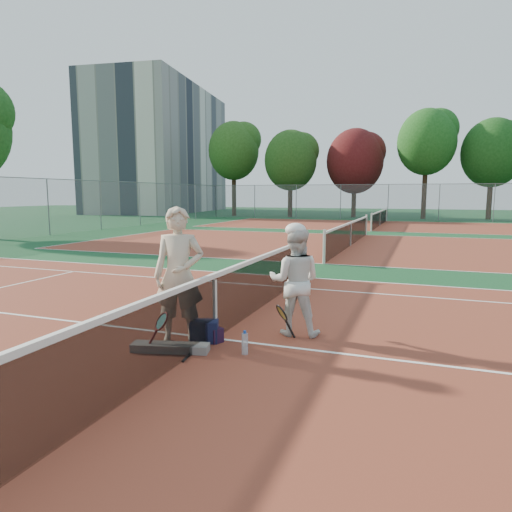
# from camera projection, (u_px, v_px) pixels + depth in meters

# --- Properties ---
(ground) EXTENTS (130.00, 130.00, 0.00)m
(ground) POSITION_uv_depth(u_px,v_px,m) (215.00, 339.00, 6.98)
(ground) COLOR #113E20
(ground) RESTS_ON ground
(court_main) EXTENTS (23.77, 10.97, 0.01)m
(court_main) POSITION_uv_depth(u_px,v_px,m) (215.00, 339.00, 6.98)
(court_main) COLOR maroon
(court_main) RESTS_ON ground
(court_far_a) EXTENTS (23.77, 10.97, 0.01)m
(court_far_a) POSITION_uv_depth(u_px,v_px,m) (350.00, 246.00, 19.53)
(court_far_a) COLOR maroon
(court_far_a) RESTS_ON ground
(court_far_b) EXTENTS (23.77, 10.97, 0.01)m
(court_far_b) POSITION_uv_depth(u_px,v_px,m) (380.00, 225.00, 32.08)
(court_far_b) COLOR maroon
(court_far_b) RESTS_ON ground
(net_main) EXTENTS (0.10, 10.98, 1.02)m
(net_main) POSITION_uv_depth(u_px,v_px,m) (215.00, 306.00, 6.91)
(net_main) COLOR black
(net_main) RESTS_ON ground
(net_far_a) EXTENTS (0.10, 10.98, 1.02)m
(net_far_a) POSITION_uv_depth(u_px,v_px,m) (351.00, 234.00, 19.46)
(net_far_a) COLOR black
(net_far_a) RESTS_ON ground
(net_far_b) EXTENTS (0.10, 10.98, 1.02)m
(net_far_b) POSITION_uv_depth(u_px,v_px,m) (380.00, 218.00, 32.01)
(net_far_b) COLOR black
(net_far_b) RESTS_ON ground
(fence_back) EXTENTS (32.00, 0.06, 3.00)m
(fence_back) POSITION_uv_depth(u_px,v_px,m) (388.00, 202.00, 38.38)
(fence_back) COLOR slate
(fence_back) RESTS_ON ground
(apartment_block) EXTENTS (12.96, 23.18, 15.00)m
(apartment_block) POSITION_uv_depth(u_px,v_px,m) (162.00, 151.00, 56.46)
(apartment_block) COLOR beige
(apartment_block) RESTS_ON ground
(player_a) EXTENTS (0.86, 0.71, 2.02)m
(player_a) POSITION_uv_depth(u_px,v_px,m) (179.00, 276.00, 6.69)
(player_a) COLOR beige
(player_a) RESTS_ON ground
(player_b) EXTENTS (0.91, 0.76, 1.70)m
(player_b) POSITION_uv_depth(u_px,v_px,m) (295.00, 281.00, 7.10)
(player_b) COLOR silver
(player_b) RESTS_ON ground
(racket_red) EXTENTS (0.42, 0.44, 0.52)m
(racket_red) POSITION_uv_depth(u_px,v_px,m) (162.00, 331.00, 6.50)
(racket_red) COLOR maroon
(racket_red) RESTS_ON ground
(racket_black_held) EXTENTS (0.41, 0.41, 0.54)m
(racket_black_held) POSITION_uv_depth(u_px,v_px,m) (282.00, 323.00, 6.89)
(racket_black_held) COLOR black
(racket_black_held) RESTS_ON ground
(racket_spare) EXTENTS (0.38, 0.64, 0.03)m
(racket_spare) POSITION_uv_depth(u_px,v_px,m) (193.00, 350.00, 6.44)
(racket_spare) COLOR black
(racket_spare) RESTS_ON ground
(sports_bag_navy) EXTENTS (0.48, 0.40, 0.32)m
(sports_bag_navy) POSITION_uv_depth(u_px,v_px,m) (204.00, 331.00, 6.82)
(sports_bag_navy) COLOR #101432
(sports_bag_navy) RESTS_ON ground
(sports_bag_purple) EXTENTS (0.33, 0.29, 0.22)m
(sports_bag_purple) POSITION_uv_depth(u_px,v_px,m) (213.00, 334.00, 6.83)
(sports_bag_purple) COLOR black
(sports_bag_purple) RESTS_ON ground
(net_cover_canvas) EXTENTS (1.12, 0.51, 0.11)m
(net_cover_canvas) POSITION_uv_depth(u_px,v_px,m) (170.00, 348.00, 6.41)
(net_cover_canvas) COLOR slate
(net_cover_canvas) RESTS_ON ground
(water_bottle) EXTENTS (0.09, 0.09, 0.30)m
(water_bottle) POSITION_uv_depth(u_px,v_px,m) (245.00, 344.00, 6.28)
(water_bottle) COLOR #C9E9FF
(water_bottle) RESTS_ON ground
(tree_back_0) EXTENTS (5.05, 5.05, 9.37)m
(tree_back_0) POSITION_uv_depth(u_px,v_px,m) (234.00, 151.00, 45.61)
(tree_back_0) COLOR #382314
(tree_back_0) RESTS_ON ground
(tree_back_1) EXTENTS (4.98, 4.98, 8.23)m
(tree_back_1) POSITION_uv_depth(u_px,v_px,m) (291.00, 161.00, 43.37)
(tree_back_1) COLOR #382314
(tree_back_1) RESTS_ON ground
(tree_back_maroon) EXTENTS (5.30, 5.30, 8.29)m
(tree_back_maroon) POSITION_uv_depth(u_px,v_px,m) (355.00, 161.00, 42.86)
(tree_back_maroon) COLOR #382314
(tree_back_maroon) RESTS_ON ground
(tree_back_3) EXTENTS (5.00, 5.00, 9.57)m
(tree_back_3) POSITION_uv_depth(u_px,v_px,m) (427.00, 142.00, 39.78)
(tree_back_3) COLOR #382314
(tree_back_3) RESTS_ON ground
(tree_back_4) EXTENTS (5.10, 5.10, 8.61)m
(tree_back_4) POSITION_uv_depth(u_px,v_px,m) (493.00, 153.00, 38.87)
(tree_back_4) COLOR #382314
(tree_back_4) RESTS_ON ground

